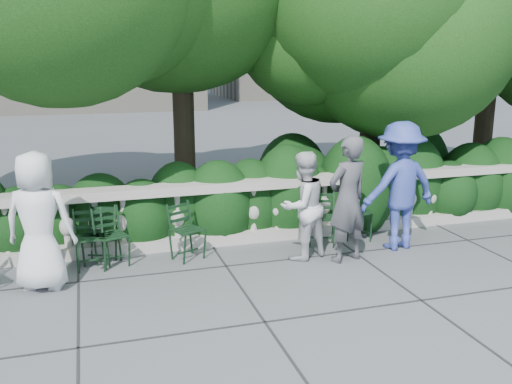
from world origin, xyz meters
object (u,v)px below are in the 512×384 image
object	(u,v)px
chair_f	(322,248)
person_older_blue	(399,186)
chair_b	(117,269)
person_casual_man	(303,206)
chair_e	(359,242)
chair_a	(93,272)
person_businessman	(39,221)
chair_d	(194,261)
person_woman_grey	(348,199)
chair_c	(97,267)

from	to	relation	value
chair_f	person_older_blue	xyz separation A→B (m)	(1.12, -0.30, 0.98)
chair_b	person_casual_man	xyz separation A→B (m)	(2.63, -0.31, 0.79)
chair_f	chair_e	bearing A→B (deg)	29.72
chair_f	person_older_blue	size ratio (longest dim) A/B	0.43
chair_a	person_businessman	bearing A→B (deg)	-151.45
person_casual_man	chair_e	bearing A→B (deg)	178.37
chair_d	chair_e	size ratio (longest dim) A/B	1.00
chair_b	chair_a	bearing A→B (deg)	161.79
chair_b	chair_d	size ratio (longest dim) A/B	1.00
chair_e	person_casual_man	distance (m)	1.45
chair_f	person_casual_man	xyz separation A→B (m)	(-0.45, -0.31, 0.79)
chair_a	person_woman_grey	bearing A→B (deg)	-13.47
chair_c	person_businessman	xyz separation A→B (m)	(-0.67, -0.55, 0.89)
chair_a	chair_c	world-z (taller)	same
chair_f	chair_d	bearing A→B (deg)	-158.60
chair_a	chair_d	size ratio (longest dim) A/B	1.00
person_businessman	chair_c	bearing A→B (deg)	-122.45
chair_b	chair_c	distance (m)	0.31
chair_d	person_casual_man	bearing A→B (deg)	-37.05
chair_f	person_casual_man	world-z (taller)	person_casual_man
person_casual_man	chair_d	bearing A→B (deg)	-32.45
person_casual_man	chair_a	bearing A→B (deg)	-27.65
chair_c	chair_f	size ratio (longest dim) A/B	1.00
chair_c	person_woman_grey	size ratio (longest dim) A/B	0.46
chair_f	person_casual_man	bearing A→B (deg)	-124.60
chair_c	chair_e	distance (m)	4.04
chair_b	chair_d	bearing A→B (deg)	-19.90
chair_c	person_casual_man	bearing A→B (deg)	12.25
chair_c	person_woman_grey	xyz separation A→B (m)	(3.47, -0.75, 0.91)
chair_a	chair_b	xyz separation A→B (m)	(0.33, 0.00, 0.00)
chair_d	person_older_blue	bearing A→B (deg)	-31.49
chair_c	chair_a	bearing A→B (deg)	-88.71
person_woman_grey	chair_a	bearing A→B (deg)	-26.61
person_businessman	chair_f	bearing A→B (deg)	-156.59
chair_a	chair_b	bearing A→B (deg)	-3.27
chair_e	chair_f	world-z (taller)	same
chair_d	chair_f	distance (m)	2.00
chair_a	chair_f	xyz separation A→B (m)	(3.41, 0.00, 0.00)
chair_a	person_older_blue	xyz separation A→B (m)	(4.53, -0.29, 0.98)
chair_f	person_businessman	size ratio (longest dim) A/B	0.47
chair_d	chair_c	bearing A→B (deg)	146.05
chair_b	chair_c	xyz separation A→B (m)	(-0.27, 0.16, 0.00)
chair_e	person_businessman	bearing A→B (deg)	-153.98
chair_d	person_woman_grey	distance (m)	2.38
chair_d	chair_e	distance (m)	2.69
chair_e	person_businessman	xyz separation A→B (m)	(-4.70, -0.50, 0.89)
chair_e	person_woman_grey	world-z (taller)	person_woman_grey
chair_d	person_casual_man	xyz separation A→B (m)	(1.55, -0.29, 0.79)
chair_c	chair_f	distance (m)	3.35
chair_c	person_businessman	bearing A→B (deg)	-118.77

